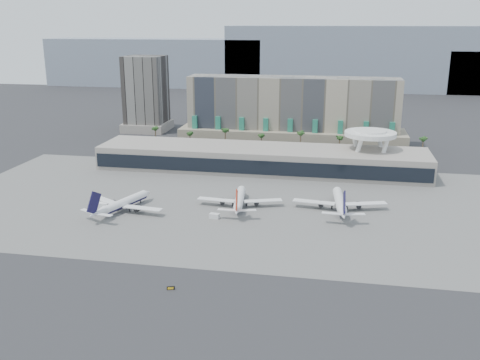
% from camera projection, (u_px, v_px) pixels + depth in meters
% --- Properties ---
extents(ground, '(900.00, 900.00, 0.00)m').
position_uv_depth(ground, '(213.00, 257.00, 176.80)').
color(ground, '#232326').
rests_on(ground, ground).
extents(apron_pad, '(260.00, 130.00, 0.06)m').
position_uv_depth(apron_pad, '(242.00, 203.00, 228.62)').
color(apron_pad, '#5B5B59').
rests_on(apron_pad, ground).
extents(mountain_ridge, '(680.00, 60.00, 70.00)m').
position_uv_depth(mountain_ridge, '(332.00, 62.00, 606.29)').
color(mountain_ridge, gray).
rests_on(mountain_ridge, ground).
extents(hotel, '(140.00, 30.00, 42.00)m').
position_uv_depth(hotel, '(292.00, 118.00, 334.61)').
color(hotel, tan).
rests_on(hotel, ground).
extents(office_tower, '(30.00, 30.00, 52.00)m').
position_uv_depth(office_tower, '(146.00, 98.00, 375.35)').
color(office_tower, black).
rests_on(office_tower, ground).
extents(terminal, '(170.00, 32.50, 14.50)m').
position_uv_depth(terminal, '(261.00, 158.00, 278.44)').
color(terminal, '#A39A8F').
rests_on(terminal, ground).
extents(saucer_structure, '(26.00, 26.00, 21.89)m').
position_uv_depth(saucer_structure, '(370.00, 137.00, 271.22)').
color(saucer_structure, white).
rests_on(saucer_structure, ground).
extents(palm_row, '(157.80, 2.80, 13.10)m').
position_uv_depth(palm_row, '(282.00, 137.00, 309.22)').
color(palm_row, brown).
rests_on(palm_row, ground).
extents(airliner_left, '(34.97, 36.16, 12.97)m').
position_uv_depth(airliner_left, '(122.00, 203.00, 218.65)').
color(airliner_left, white).
rests_on(airliner_left, ground).
extents(airliner_centre, '(35.84, 37.08, 12.82)m').
position_uv_depth(airliner_centre, '(239.00, 199.00, 223.54)').
color(airliner_centre, white).
rests_on(airliner_centre, ground).
extents(airliner_right, '(38.80, 40.07, 13.83)m').
position_uv_depth(airliner_right, '(340.00, 202.00, 219.69)').
color(airliner_right, white).
rests_on(airliner_right, ground).
extents(service_vehicle_a, '(5.15, 2.65, 2.48)m').
position_uv_depth(service_vehicle_a, '(103.00, 206.00, 222.09)').
color(service_vehicle_a, white).
rests_on(service_vehicle_a, ground).
extents(service_vehicle_b, '(4.16, 2.77, 1.99)m').
position_uv_depth(service_vehicle_b, '(215.00, 216.00, 210.91)').
color(service_vehicle_b, silver).
rests_on(service_vehicle_b, ground).
extents(taxiway_sign, '(2.33, 1.02, 1.07)m').
position_uv_depth(taxiway_sign, '(171.00, 288.00, 154.93)').
color(taxiway_sign, black).
rests_on(taxiway_sign, ground).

